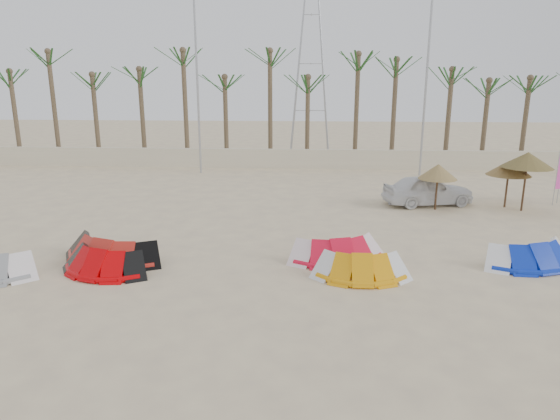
# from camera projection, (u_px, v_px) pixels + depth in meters

# --- Properties ---
(ground) EXTENTS (120.00, 120.00, 0.00)m
(ground) POSITION_uv_depth(u_px,v_px,m) (266.00, 319.00, 12.74)
(ground) COLOR beige
(ground) RESTS_ON ground
(boundary_wall) EXTENTS (60.00, 0.30, 1.30)m
(boundary_wall) POSITION_uv_depth(u_px,v_px,m) (294.00, 159.00, 33.80)
(boundary_wall) COLOR beige
(boundary_wall) RESTS_ON ground
(palm_line) EXTENTS (52.00, 4.00, 7.70)m
(palm_line) POSITION_uv_depth(u_px,v_px,m) (306.00, 70.00, 33.72)
(palm_line) COLOR brown
(palm_line) RESTS_ON ground
(lamp_b) EXTENTS (1.25, 0.14, 11.00)m
(lamp_b) POSITION_uv_depth(u_px,v_px,m) (198.00, 81.00, 30.90)
(lamp_b) COLOR #A5A8AD
(lamp_b) RESTS_ON ground
(lamp_c) EXTENTS (1.25, 0.14, 11.00)m
(lamp_c) POSITION_uv_depth(u_px,v_px,m) (427.00, 81.00, 30.08)
(lamp_c) COLOR #A5A8AD
(lamp_c) RESTS_ON ground
(pylon) EXTENTS (3.00, 3.00, 14.00)m
(pylon) POSITION_uv_depth(u_px,v_px,m) (309.00, 155.00, 39.69)
(pylon) COLOR #A5A8AD
(pylon) RESTS_ON ground
(kite_red_left) EXTENTS (3.27, 2.19, 0.90)m
(kite_red_left) POSITION_uv_depth(u_px,v_px,m) (106.00, 258.00, 15.88)
(kite_red_left) COLOR #C40003
(kite_red_left) RESTS_ON ground
(kite_red_mid) EXTENTS (3.99, 2.52, 0.90)m
(kite_red_mid) POSITION_uv_depth(u_px,v_px,m) (114.00, 246.00, 17.01)
(kite_red_mid) COLOR red
(kite_red_mid) RESTS_ON ground
(kite_red_right) EXTENTS (3.55, 2.29, 0.90)m
(kite_red_right) POSITION_uv_depth(u_px,v_px,m) (338.00, 246.00, 16.98)
(kite_red_right) COLOR red
(kite_red_right) RESTS_ON ground
(kite_orange) EXTENTS (2.93, 1.56, 0.90)m
(kite_orange) POSITION_uv_depth(u_px,v_px,m) (360.00, 263.00, 15.48)
(kite_orange) COLOR orange
(kite_orange) RESTS_ON ground
(kite_blue) EXTENTS (3.63, 2.41, 0.90)m
(kite_blue) POSITION_uv_depth(u_px,v_px,m) (529.00, 251.00, 16.52)
(kite_blue) COLOR #0B27B2
(kite_blue) RESTS_ON ground
(parasol_left) EXTENTS (1.78, 1.78, 2.15)m
(parasol_left) POSITION_uv_depth(u_px,v_px,m) (438.00, 172.00, 22.90)
(parasol_left) COLOR #4C331E
(parasol_left) RESTS_ON ground
(parasol_mid) EXTENTS (2.04, 2.04, 2.25)m
(parasol_mid) POSITION_uv_depth(u_px,v_px,m) (509.00, 168.00, 23.28)
(parasol_mid) COLOR #4C331E
(parasol_mid) RESTS_ON ground
(parasol_right) EXTENTS (2.28, 2.28, 2.73)m
(parasol_right) POSITION_uv_depth(u_px,v_px,m) (528.00, 160.00, 22.53)
(parasol_right) COLOR #4C331E
(parasol_right) RESTS_ON ground
(car) EXTENTS (4.54, 2.63, 1.45)m
(car) POSITION_uv_depth(u_px,v_px,m) (428.00, 190.00, 24.06)
(car) COLOR white
(car) RESTS_ON ground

